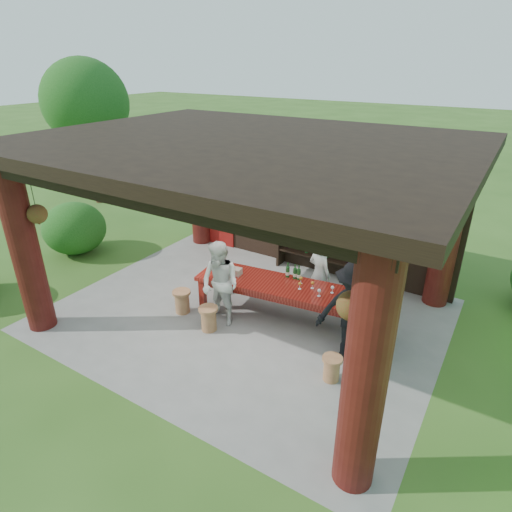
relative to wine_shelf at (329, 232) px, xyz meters
The scene contains 15 objects.
ground 2.78m from the wine_shelf, 105.63° to the right, with size 90.00×90.00×0.00m, color #2D5119.
pavilion 2.37m from the wine_shelf, 109.06° to the right, with size 7.50×6.00×3.60m.
wine_shelf is the anchor object (origin of this frame).
tasting_table 2.20m from the wine_shelf, 88.74° to the right, with size 3.66×1.37×0.75m.
stool_near_left 3.52m from the wine_shelf, 106.82° to the right, with size 0.37×0.37×0.49m.
stool_near_right 3.78m from the wine_shelf, 65.18° to the right, with size 0.33×0.33×0.43m.
stool_far_left 3.66m from the wine_shelf, 120.98° to the right, with size 0.37×0.37×0.48m.
host 1.44m from the wine_shelf, 73.74° to the right, with size 0.53×0.35×1.46m, color silver.
guest_woman 3.08m from the wine_shelf, 107.98° to the right, with size 0.82×0.64×1.68m, color silver.
guest_man 3.12m from the wine_shelf, 59.37° to the right, with size 1.19×0.68×1.84m, color black.
table_bottles 1.83m from the wine_shelf, 88.47° to the right, with size 0.32×0.10×0.31m.
table_glasses 2.21m from the wine_shelf, 70.00° to the right, with size 1.01×0.33×0.15m.
napkin_basket 2.54m from the wine_shelf, 114.17° to the right, with size 0.26×0.18×0.14m, color #BF6672.
shrubs 2.44m from the wine_shelf, 72.02° to the right, with size 13.19×7.70×1.36m.
trees 3.83m from the wine_shelf, 28.29° to the right, with size 20.94×8.95×4.80m.
Camera 1 is at (4.08, -6.15, 4.75)m, focal length 30.00 mm.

